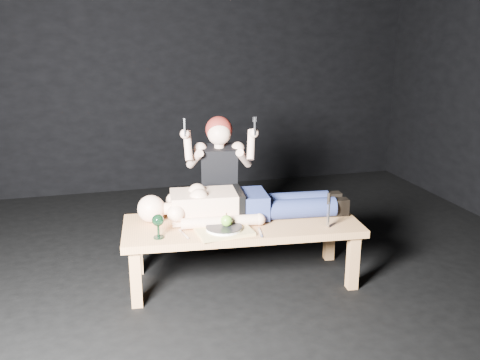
{
  "coord_description": "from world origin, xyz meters",
  "views": [
    {
      "loc": [
        -1.02,
        -3.33,
        1.77
      ],
      "look_at": [
        -0.11,
        0.07,
        0.75
      ],
      "focal_mm": 39.11,
      "sensor_mm": 36.0,
      "label": 1
    }
  ],
  "objects_px": {
    "table": "(242,252)",
    "kneeling_woman": "(219,182)",
    "lying_man": "(246,201)",
    "serving_tray": "(224,231)",
    "carving_knife": "(328,210)",
    "goblet": "(158,226)"
  },
  "relations": [
    {
      "from": "table",
      "to": "kneeling_woman",
      "type": "height_order",
      "value": "kneeling_woman"
    },
    {
      "from": "table",
      "to": "carving_knife",
      "type": "xyz_separation_m",
      "value": [
        0.55,
        -0.25,
        0.35
      ]
    },
    {
      "from": "lying_man",
      "to": "serving_tray",
      "type": "height_order",
      "value": "lying_man"
    },
    {
      "from": "table",
      "to": "carving_knife",
      "type": "distance_m",
      "value": 0.7
    },
    {
      "from": "table",
      "to": "lying_man",
      "type": "relative_size",
      "value": 1.05
    },
    {
      "from": "table",
      "to": "lying_man",
      "type": "bearing_deg",
      "value": 66.38
    },
    {
      "from": "table",
      "to": "serving_tray",
      "type": "relative_size",
      "value": 4.57
    },
    {
      "from": "serving_tray",
      "to": "carving_knife",
      "type": "distance_m",
      "value": 0.73
    },
    {
      "from": "lying_man",
      "to": "kneeling_woman",
      "type": "distance_m",
      "value": 0.49
    },
    {
      "from": "kneeling_woman",
      "to": "serving_tray",
      "type": "distance_m",
      "value": 0.76
    },
    {
      "from": "table",
      "to": "serving_tray",
      "type": "height_order",
      "value": "serving_tray"
    },
    {
      "from": "goblet",
      "to": "carving_knife",
      "type": "bearing_deg",
      "value": -5.62
    },
    {
      "from": "table",
      "to": "lying_man",
      "type": "distance_m",
      "value": 0.37
    },
    {
      "from": "goblet",
      "to": "serving_tray",
      "type": "bearing_deg",
      "value": -2.48
    },
    {
      "from": "serving_tray",
      "to": "goblet",
      "type": "height_order",
      "value": "goblet"
    },
    {
      "from": "table",
      "to": "goblet",
      "type": "bearing_deg",
      "value": -162.16
    },
    {
      "from": "table",
      "to": "serving_tray",
      "type": "xyz_separation_m",
      "value": [
        -0.17,
        -0.15,
        0.24
      ]
    },
    {
      "from": "lying_man",
      "to": "kneeling_woman",
      "type": "height_order",
      "value": "kneeling_woman"
    },
    {
      "from": "serving_tray",
      "to": "carving_knife",
      "type": "bearing_deg",
      "value": -7.52
    },
    {
      "from": "table",
      "to": "kneeling_woman",
      "type": "relative_size",
      "value": 1.43
    },
    {
      "from": "table",
      "to": "carving_knife",
      "type": "bearing_deg",
      "value": -18.93
    },
    {
      "from": "serving_tray",
      "to": "kneeling_woman",
      "type": "bearing_deg",
      "value": 79.53
    }
  ]
}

